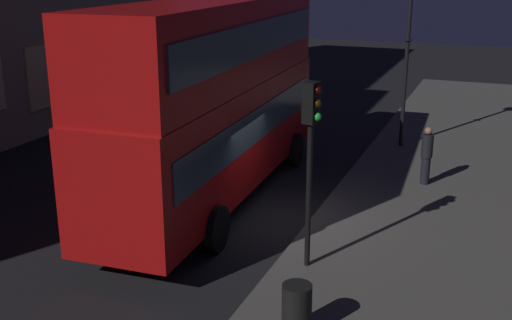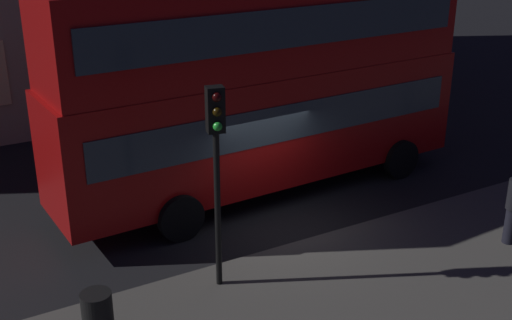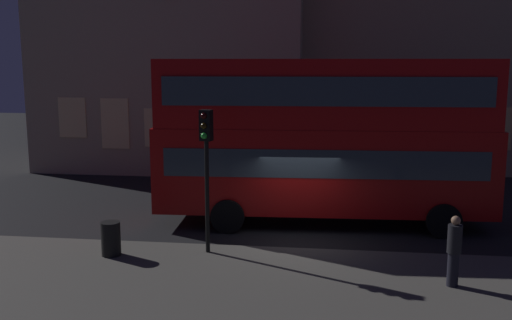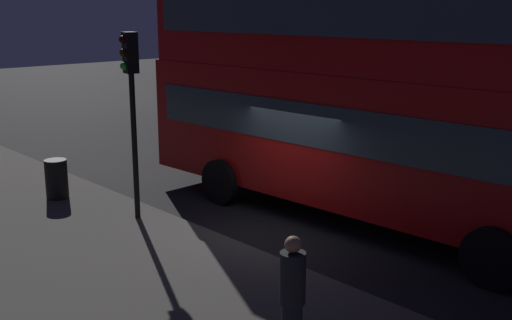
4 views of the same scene
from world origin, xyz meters
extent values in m
plane|color=black|center=(0.00, 0.00, 0.00)|extent=(80.00, 80.00, 0.00)
cube|color=#E5C67F|center=(-2.85, 9.07, 2.75)|extent=(1.36, 0.06, 2.05)
cube|color=#F9E09E|center=(1.50, 11.05, 2.66)|extent=(2.18, 0.06, 2.36)
cube|color=#F2D18C|center=(4.91, 11.05, 2.27)|extent=(2.18, 0.06, 2.37)
cube|color=#E5C67F|center=(8.31, 11.05, 2.31)|extent=(2.18, 0.06, 2.01)
cube|color=#E5C67F|center=(11.72, 11.05, 2.49)|extent=(2.18, 0.06, 1.96)
cube|color=#9E0C0C|center=(0.69, 1.95, 1.94)|extent=(11.13, 2.92, 2.79)
cube|color=#9E0C0C|center=(0.69, 1.95, 4.43)|extent=(10.91, 2.86, 2.19)
cube|color=#2D3842|center=(0.69, 1.95, 2.29)|extent=(10.25, 2.94, 0.90)
cube|color=#2D3842|center=(0.69, 1.95, 4.54)|extent=(10.25, 2.94, 0.90)
sphere|color=white|center=(6.19, 2.99, 0.90)|extent=(0.24, 0.24, 0.24)
sphere|color=white|center=(6.26, 1.43, 0.90)|extent=(0.24, 0.24, 0.24)
cylinder|color=black|center=(4.38, 3.38, 0.55)|extent=(1.11, 0.29, 1.10)
cylinder|color=black|center=(4.50, 0.87, 0.55)|extent=(1.11, 0.29, 1.10)
cylinder|color=black|center=(-2.40, 3.06, 0.55)|extent=(1.11, 0.29, 1.10)
cylinder|color=black|center=(-2.28, 0.56, 0.55)|extent=(1.11, 0.29, 1.10)
cylinder|color=black|center=(-2.44, -1.68, 1.71)|extent=(0.12, 0.12, 3.19)
cube|color=black|center=(-2.44, -1.68, 3.73)|extent=(0.37, 0.32, 0.85)
sphere|color=black|center=(-2.48, -1.82, 4.00)|extent=(0.17, 0.17, 0.17)
sphere|color=black|center=(-2.48, -1.82, 3.73)|extent=(0.17, 0.17, 0.17)
sphere|color=green|center=(-2.48, -1.82, 3.46)|extent=(0.17, 0.17, 0.17)
cylinder|color=black|center=(3.91, -3.37, 0.54)|extent=(0.27, 0.27, 0.83)
cylinder|color=black|center=(-5.06, -2.29, 0.60)|extent=(0.53, 0.53, 0.95)
camera|label=1|loc=(-14.41, -5.24, 6.43)|focal=44.20mm
camera|label=2|loc=(-7.31, -11.69, 7.15)|focal=45.51mm
camera|label=3|loc=(0.90, -16.96, 5.47)|focal=40.25mm
camera|label=4|loc=(9.11, -8.82, 4.68)|focal=44.54mm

